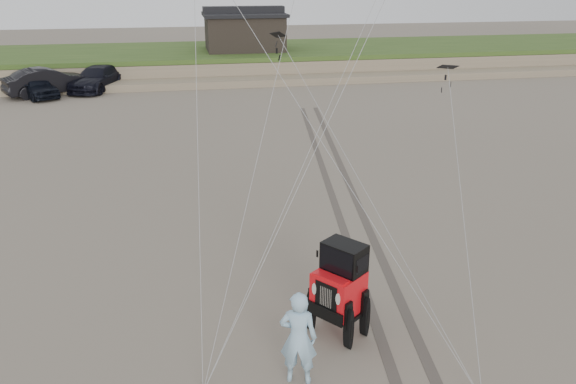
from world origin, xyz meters
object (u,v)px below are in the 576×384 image
object	(u,v)px
jeep	(338,299)
man	(298,338)
truck_b	(47,81)
cabin	(244,30)
truck_c	(97,78)
truck_a	(36,86)

from	to	relation	value
jeep	man	bearing A→B (deg)	-79.00
truck_b	jeep	bearing A→B (deg)	173.98
cabin	truck_c	distance (m)	12.66
truck_c	jeep	world-z (taller)	jeep
truck_a	jeep	size ratio (longest dim) A/B	0.93
truck_c	man	size ratio (longest dim) A/B	2.77
man	truck_b	bearing A→B (deg)	-53.17
jeep	truck_c	bearing A→B (deg)	157.64
truck_b	man	size ratio (longest dim) A/B	2.72
jeep	truck_b	bearing A→B (deg)	163.45
truck_a	man	bearing A→B (deg)	-101.10
cabin	man	size ratio (longest dim) A/B	3.24
truck_a	jeep	xyz separation A→B (m)	(12.09, -28.31, 0.13)
truck_c	jeep	size ratio (longest dim) A/B	1.19
truck_c	truck_a	bearing A→B (deg)	-133.46
truck_b	jeep	world-z (taller)	truck_b
truck_c	truck_b	bearing A→B (deg)	-140.27
jeep	truck_a	bearing A→B (deg)	164.94
jeep	man	xyz separation A→B (m)	(-1.18, -1.36, 0.13)
cabin	man	distance (m)	37.72
truck_a	truck_b	bearing A→B (deg)	19.74
truck_a	cabin	bearing A→B (deg)	-2.85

